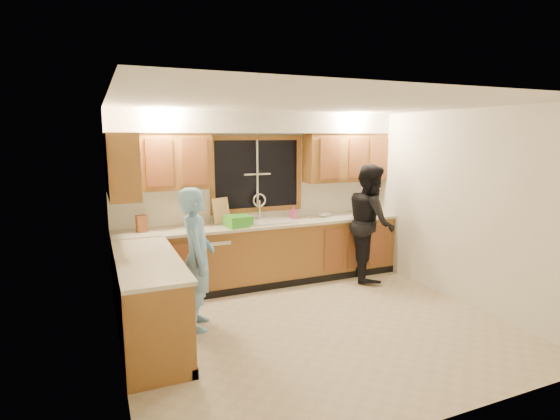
% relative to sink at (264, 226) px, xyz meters
% --- Properties ---
extents(floor, '(4.20, 4.20, 0.00)m').
position_rel_sink_xyz_m(floor, '(0.00, -1.60, -0.86)').
color(floor, beige).
rests_on(floor, ground).
extents(ceiling, '(4.20, 4.20, 0.00)m').
position_rel_sink_xyz_m(ceiling, '(0.00, -1.60, 1.64)').
color(ceiling, white).
extents(wall_back, '(4.20, 0.00, 4.20)m').
position_rel_sink_xyz_m(wall_back, '(0.00, 0.30, 0.39)').
color(wall_back, white).
rests_on(wall_back, ground).
extents(wall_left, '(0.00, 3.80, 3.80)m').
position_rel_sink_xyz_m(wall_left, '(-2.10, -1.60, 0.39)').
color(wall_left, white).
rests_on(wall_left, ground).
extents(wall_right, '(0.00, 3.80, 3.80)m').
position_rel_sink_xyz_m(wall_right, '(2.10, -1.60, 0.39)').
color(wall_right, white).
rests_on(wall_right, ground).
extents(base_cabinets_back, '(4.20, 0.60, 0.88)m').
position_rel_sink_xyz_m(base_cabinets_back, '(0.00, -0.00, -0.42)').
color(base_cabinets_back, '#95612B').
rests_on(base_cabinets_back, ground).
extents(base_cabinets_left, '(0.60, 1.90, 0.88)m').
position_rel_sink_xyz_m(base_cabinets_left, '(-1.80, -1.25, -0.42)').
color(base_cabinets_left, '#95612B').
rests_on(base_cabinets_left, ground).
extents(countertop_back, '(4.20, 0.63, 0.04)m').
position_rel_sink_xyz_m(countertop_back, '(0.00, -0.02, 0.04)').
color(countertop_back, beige).
rests_on(countertop_back, base_cabinets_back).
extents(countertop_left, '(0.63, 1.90, 0.04)m').
position_rel_sink_xyz_m(countertop_left, '(-1.79, -1.25, 0.04)').
color(countertop_left, beige).
rests_on(countertop_left, base_cabinets_left).
extents(upper_cabinets_left, '(1.35, 0.33, 0.75)m').
position_rel_sink_xyz_m(upper_cabinets_left, '(-1.43, 0.13, 0.96)').
color(upper_cabinets_left, '#95612B').
rests_on(upper_cabinets_left, wall_back).
extents(upper_cabinets_right, '(1.35, 0.33, 0.75)m').
position_rel_sink_xyz_m(upper_cabinets_right, '(1.43, 0.13, 0.96)').
color(upper_cabinets_right, '#95612B').
rests_on(upper_cabinets_right, wall_back).
extents(upper_cabinets_return, '(0.33, 0.90, 0.75)m').
position_rel_sink_xyz_m(upper_cabinets_return, '(-1.94, -0.48, 0.96)').
color(upper_cabinets_return, '#95612B').
rests_on(upper_cabinets_return, wall_left).
extents(soffit, '(4.20, 0.35, 0.30)m').
position_rel_sink_xyz_m(soffit, '(0.00, 0.12, 1.49)').
color(soffit, white).
rests_on(soffit, wall_back).
extents(window_frame, '(1.44, 0.03, 1.14)m').
position_rel_sink_xyz_m(window_frame, '(0.00, 0.29, 0.74)').
color(window_frame, black).
rests_on(window_frame, wall_back).
extents(sink, '(0.86, 0.52, 0.57)m').
position_rel_sink_xyz_m(sink, '(0.00, 0.00, 0.00)').
color(sink, silver).
rests_on(sink, countertop_back).
extents(dishwasher, '(0.60, 0.56, 0.82)m').
position_rel_sink_xyz_m(dishwasher, '(-0.85, -0.01, -0.45)').
color(dishwasher, silver).
rests_on(dishwasher, floor).
extents(stove, '(0.58, 0.75, 0.90)m').
position_rel_sink_xyz_m(stove, '(-1.80, -1.82, -0.41)').
color(stove, silver).
rests_on(stove, floor).
extents(man, '(0.52, 0.66, 1.61)m').
position_rel_sink_xyz_m(man, '(-1.24, -1.10, -0.06)').
color(man, '#75B0DD').
rests_on(man, floor).
extents(woman, '(0.94, 1.04, 1.76)m').
position_rel_sink_xyz_m(woman, '(1.56, -0.41, 0.01)').
color(woman, black).
rests_on(woman, floor).
extents(knife_block, '(0.14, 0.13, 0.22)m').
position_rel_sink_xyz_m(knife_block, '(-1.71, 0.04, 0.17)').
color(knife_block, brown).
rests_on(knife_block, countertop_back).
extents(cutting_board, '(0.29, 0.19, 0.36)m').
position_rel_sink_xyz_m(cutting_board, '(-0.59, 0.19, 0.24)').
color(cutting_board, tan).
rests_on(cutting_board, countertop_back).
extents(dish_crate, '(0.37, 0.35, 0.15)m').
position_rel_sink_xyz_m(dish_crate, '(-0.44, -0.13, 0.13)').
color(dish_crate, green).
rests_on(dish_crate, countertop_back).
extents(soap_bottle, '(0.10, 0.10, 0.18)m').
position_rel_sink_xyz_m(soap_bottle, '(0.53, 0.13, 0.15)').
color(soap_bottle, pink).
rests_on(soap_bottle, countertop_back).
extents(bowl, '(0.25, 0.25, 0.05)m').
position_rel_sink_xyz_m(bowl, '(1.00, 0.06, 0.08)').
color(bowl, silver).
rests_on(bowl, countertop_back).
extents(can_left, '(0.09, 0.09, 0.12)m').
position_rel_sink_xyz_m(can_left, '(-0.34, -0.11, 0.12)').
color(can_left, beige).
rests_on(can_left, countertop_back).
extents(can_right, '(0.09, 0.09, 0.13)m').
position_rel_sink_xyz_m(can_right, '(-0.27, -0.17, 0.12)').
color(can_right, beige).
rests_on(can_right, countertop_back).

